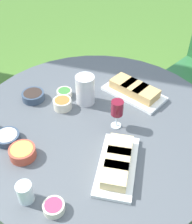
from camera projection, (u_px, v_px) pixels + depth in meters
ground_plane at (96, 189)px, 2.12m from camera, size 40.00×40.00×0.00m
dining_table at (96, 129)px, 1.70m from camera, size 1.50×1.50×0.72m
water_pitcher at (85, 90)px, 1.71m from camera, size 0.13×0.12×0.19m
wine_glass at (117, 109)px, 1.52m from camera, size 0.07×0.07×0.18m
platter_bread_main at (117, 162)px, 1.37m from camera, size 0.43×0.28×0.07m
platter_charcuterie at (134, 90)px, 1.81m from camera, size 0.29×0.43×0.08m
bowl_fries at (22, 152)px, 1.42m from camera, size 0.14×0.14×0.06m
bowl_salad at (64, 93)px, 1.80m from camera, size 0.10×0.10×0.04m
bowl_olives at (33, 96)px, 1.78m from camera, size 0.14×0.14×0.05m
bowl_dip_red at (54, 207)px, 1.20m from camera, size 0.10×0.10×0.04m
bowl_dip_cream at (7, 137)px, 1.51m from camera, size 0.14×0.14×0.04m
bowl_roasted_veg at (62, 104)px, 1.70m from camera, size 0.11×0.11×0.06m
cup_water_near at (25, 193)px, 1.22m from camera, size 0.07×0.07×0.10m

